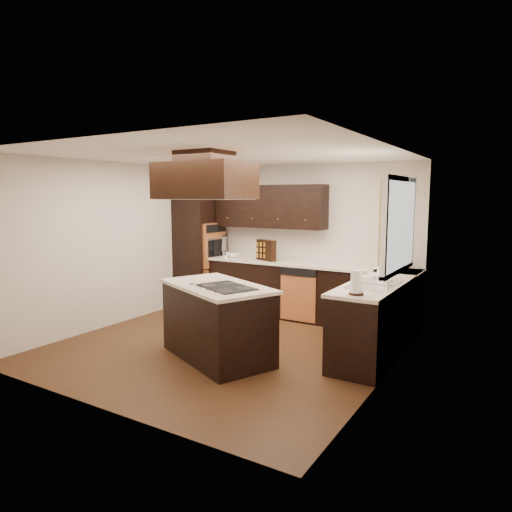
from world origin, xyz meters
name	(u,v)px	position (x,y,z in m)	size (l,w,h in m)	color
floor	(226,347)	(0.00, 0.00, -0.01)	(4.20, 4.20, 0.02)	#57341A
ceiling	(225,154)	(0.00, 0.00, 2.51)	(4.20, 4.20, 0.02)	white
wall_back	(297,240)	(0.00, 2.11, 1.25)	(4.20, 0.02, 2.50)	beige
wall_front	(92,278)	(0.00, -2.11, 1.25)	(4.20, 0.02, 2.50)	beige
wall_left	(113,244)	(-2.11, 0.00, 1.25)	(0.02, 4.20, 2.50)	beige
wall_right	(389,266)	(2.11, 0.00, 1.25)	(0.02, 4.20, 2.50)	beige
oven_column	(199,247)	(-1.78, 1.71, 1.06)	(0.65, 0.75, 2.12)	black
wall_oven_face	(215,245)	(-1.43, 1.71, 1.12)	(0.05, 0.62, 0.78)	#BD6334
base_cabinets_back	(290,290)	(0.03, 1.80, 0.44)	(2.93, 0.60, 0.88)	black
base_cabinets_right	(381,317)	(1.80, 0.90, 0.44)	(0.60, 2.40, 0.88)	black
countertop_back	(290,263)	(0.03, 1.79, 0.90)	(2.93, 0.63, 0.04)	beige
countertop_right	(381,282)	(1.79, 0.90, 0.90)	(0.63, 2.40, 0.04)	beige
upper_cabinets	(270,207)	(-0.43, 1.93, 1.81)	(2.00, 0.34, 0.72)	black
dishwasher_front	(298,298)	(0.33, 1.50, 0.40)	(0.60, 0.05, 0.72)	#BD6334
window_frame	(399,225)	(2.07, 0.55, 1.65)	(0.06, 1.32, 1.12)	white
window_pane	(402,225)	(2.10, 0.55, 1.65)	(0.00, 1.20, 1.00)	white
curtain_left	(384,222)	(2.01, 0.13, 1.70)	(0.02, 0.34, 0.90)	#FAF0B5
curtain_right	(403,219)	(2.01, 0.97, 1.70)	(0.02, 0.34, 0.90)	#FAF0B5
sink_rim	(374,284)	(1.80, 0.55, 0.92)	(0.52, 0.84, 0.01)	silver
island	(217,323)	(0.16, -0.42, 0.44)	(1.46, 0.80, 0.88)	black
island_top	(217,286)	(0.16, -0.42, 0.90)	(1.52, 0.85, 0.04)	beige
cooktop	(226,287)	(0.36, -0.51, 0.93)	(0.69, 0.46, 0.01)	black
range_hood	(205,181)	(0.10, -0.55, 2.16)	(1.05, 0.72, 0.42)	black
hood_duct	(204,157)	(0.10, -0.55, 2.44)	(0.55, 0.50, 0.13)	black
blender_base	(225,254)	(-1.23, 1.74, 0.97)	(0.15, 0.15, 0.10)	silver
blender_pitcher	(225,244)	(-1.23, 1.74, 1.15)	(0.13, 0.13, 0.26)	silver
spice_rack	(266,250)	(-0.37, 1.70, 1.09)	(0.41, 0.10, 0.34)	black
mixing_bowl	(234,255)	(-1.06, 1.78, 0.95)	(0.23, 0.23, 0.06)	white
soap_bottle	(381,270)	(1.74, 1.04, 1.02)	(0.09, 0.09, 0.20)	white
paper_towel	(356,283)	(1.80, -0.11, 1.06)	(0.12, 0.12, 0.27)	white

